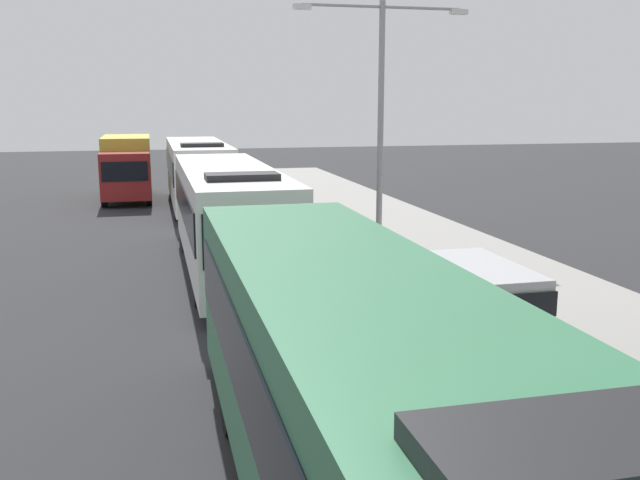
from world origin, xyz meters
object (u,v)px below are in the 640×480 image
at_px(bus_lead, 371,413).
at_px(bus_middle, 198,172).
at_px(streetlamp_mid, 381,97).
at_px(box_truck_oncoming, 127,166).
at_px(bus_second_in_line, 229,215).
at_px(white_suv, 475,310).

height_order(bus_lead, bus_middle, same).
bearing_deg(bus_middle, streetlamp_mid, -62.73).
bearing_deg(bus_middle, box_truck_oncoming, 129.73).
distance_m(bus_lead, box_truck_oncoming, 30.54).
bearing_deg(streetlamp_mid, bus_lead, -108.73).
xyz_separation_m(bus_second_in_line, white_suv, (3.70, -8.39, -0.66)).
bearing_deg(bus_lead, streetlamp_mid, 71.27).
distance_m(white_suv, box_truck_oncoming, 26.25).
bearing_deg(box_truck_oncoming, bus_middle, -50.27).
relative_size(bus_lead, bus_second_in_line, 1.08).
distance_m(bus_second_in_line, box_truck_oncoming, 17.22).
xyz_separation_m(bus_middle, box_truck_oncoming, (-3.30, 3.97, 0.01)).
distance_m(bus_lead, bus_middle, 26.39).
distance_m(bus_middle, white_suv, 21.64).
bearing_deg(white_suv, bus_second_in_line, 113.78).
height_order(bus_second_in_line, box_truck_oncoming, bus_second_in_line).
bearing_deg(bus_second_in_line, white_suv, -66.22).
distance_m(bus_second_in_line, white_suv, 9.19).
height_order(bus_middle, white_suv, bus_middle).
distance_m(bus_lead, bus_second_in_line, 13.47).
xyz_separation_m(bus_lead, white_suv, (3.70, 5.07, -0.66)).
bearing_deg(white_suv, streetlamp_mid, 81.09).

